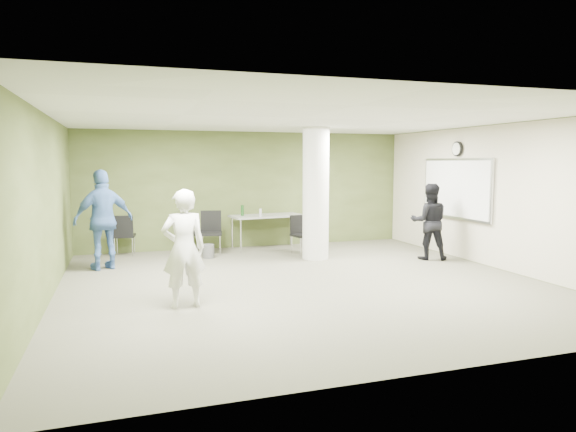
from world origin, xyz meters
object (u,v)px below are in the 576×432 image
object	(u,v)px
folding_table	(266,217)
chair_back_left	(124,232)
man_black	(429,222)
woman_white	(184,249)
man_blue	(104,220)

from	to	relation	value
folding_table	chair_back_left	size ratio (longest dim) A/B	1.97
man_black	woman_white	bearing A→B (deg)	45.78
folding_table	man_black	size ratio (longest dim) A/B	1.11
folding_table	woman_white	bearing A→B (deg)	-125.94
woman_white	man_blue	bearing A→B (deg)	-73.28
folding_table	man_blue	size ratio (longest dim) A/B	0.93
man_black	man_blue	bearing A→B (deg)	15.50
woman_white	chair_back_left	bearing A→B (deg)	-83.48
man_blue	woman_white	bearing A→B (deg)	89.29
woman_white	folding_table	bearing A→B (deg)	-122.50
chair_back_left	man_black	size ratio (longest dim) A/B	0.56
chair_back_left	woman_white	bearing A→B (deg)	107.56
folding_table	chair_back_left	bearing A→B (deg)	172.14
chair_back_left	woman_white	xyz separation A→B (m)	(0.79, -4.48, 0.32)
folding_table	man_blue	xyz separation A→B (m)	(-3.61, -1.29, 0.20)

